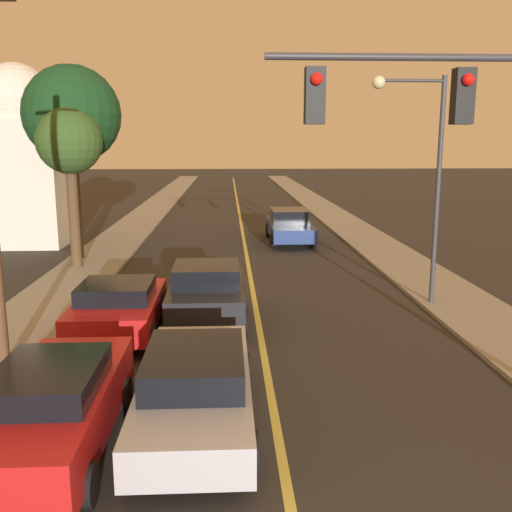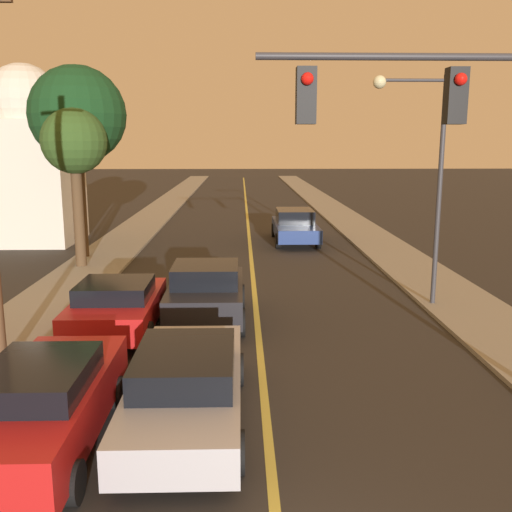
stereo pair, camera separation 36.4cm
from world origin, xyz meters
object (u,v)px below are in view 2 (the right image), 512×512
object	(u,v)px
car_outer_lane_second	(117,306)
streetlamp_right	(423,158)
car_near_lane_second	(206,292)
car_outer_lane_front	(44,404)
domed_building_left	(29,161)
car_near_lane_front	(187,384)
tree_left_far	(74,144)
tree_left_near	(78,115)
car_far_oncoming	(295,226)
traffic_signal_mast	(476,151)

from	to	relation	value
car_outer_lane_second	streetlamp_right	size ratio (longest dim) A/B	0.60
car_near_lane_second	car_outer_lane_second	bearing A→B (deg)	-152.40
car_outer_lane_front	domed_building_left	world-z (taller)	domed_building_left
car_near_lane_front	tree_left_far	bearing A→B (deg)	112.62
car_near_lane_front	tree_left_near	distance (m)	16.18
car_far_oncoming	tree_left_near	distance (m)	11.05
car_near_lane_second	car_outer_lane_second	distance (m)	2.42
car_outer_lane_front	tree_left_near	xyz separation A→B (m)	(-3.37, 15.13, 5.05)
traffic_signal_mast	streetlamp_right	distance (m)	6.67
traffic_signal_mast	car_near_lane_front	bearing A→B (deg)	-174.98
car_outer_lane_front	tree_left_near	world-z (taller)	tree_left_near
traffic_signal_mast	domed_building_left	bearing A→B (deg)	127.65
car_outer_lane_front	car_far_oncoming	distance (m)	19.77
car_near_lane_front	car_far_oncoming	xyz separation A→B (m)	(3.56, 18.14, 0.07)
tree_left_near	domed_building_left	bearing A→B (deg)	130.55
car_outer_lane_second	tree_left_near	distance (m)	11.48
car_outer_lane_front	tree_left_far	world-z (taller)	tree_left_far
streetlamp_right	tree_left_near	world-z (taller)	tree_left_near
domed_building_left	streetlamp_right	bearing A→B (deg)	-37.28
car_outer_lane_front	car_far_oncoming	bearing A→B (deg)	73.23
car_outer_lane_second	tree_left_far	world-z (taller)	tree_left_far
car_near_lane_second	car_outer_lane_second	size ratio (longest dim) A/B	1.02
traffic_signal_mast	tree_left_near	xyz separation A→B (m)	(-10.38, 13.90, 1.21)
car_outer_lane_front	car_outer_lane_second	distance (m)	5.39
car_outer_lane_second	traffic_signal_mast	bearing A→B (deg)	-30.74
car_outer_lane_second	domed_building_left	bearing A→B (deg)	116.55
car_far_oncoming	streetlamp_right	bearing A→B (deg)	102.65
car_near_lane_second	domed_building_left	xyz separation A→B (m)	(-9.11, 12.82, 3.07)
traffic_signal_mast	domed_building_left	distance (m)	22.88
car_near_lane_second	tree_left_near	xyz separation A→B (m)	(-5.52, 8.62, 5.00)
domed_building_left	car_near_lane_second	bearing A→B (deg)	-54.59
car_near_lane_front	traffic_signal_mast	distance (m)	6.24
car_far_oncoming	tree_left_far	size ratio (longest dim) A/B	0.88
car_near_lane_second	car_far_oncoming	world-z (taller)	car_near_lane_second
traffic_signal_mast	streetlamp_right	world-z (taller)	streetlamp_right
tree_left_far	domed_building_left	bearing A→B (deg)	122.87
car_outer_lane_second	tree_left_near	bearing A→B (deg)	109.10
car_near_lane_second	car_far_oncoming	size ratio (longest dim) A/B	0.76
car_near_lane_second	streetlamp_right	bearing A→B (deg)	11.81
car_far_oncoming	tree_left_far	bearing A→B (deg)	32.94
car_near_lane_front	tree_left_near	world-z (taller)	tree_left_near
streetlamp_right	tree_left_far	size ratio (longest dim) A/B	1.10
car_near_lane_front	traffic_signal_mast	size ratio (longest dim) A/B	0.80
tree_left_near	domed_building_left	xyz separation A→B (m)	(-3.59, 4.20, -1.93)
car_far_oncoming	car_near_lane_second	bearing A→B (deg)	74.01
car_outer_lane_front	traffic_signal_mast	bearing A→B (deg)	9.90
car_outer_lane_second	streetlamp_right	bearing A→B (deg)	16.23
streetlamp_right	domed_building_left	distance (m)	19.08
traffic_signal_mast	tree_left_near	size ratio (longest dim) A/B	0.82
car_near_lane_second	tree_left_far	xyz separation A→B (m)	(-5.19, 6.75, 3.87)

